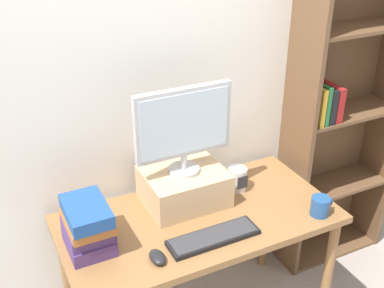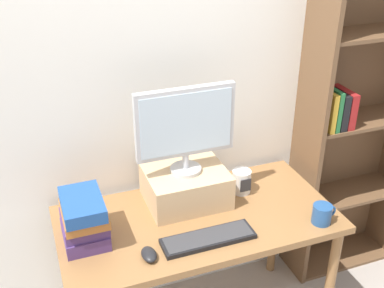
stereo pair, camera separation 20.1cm
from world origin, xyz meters
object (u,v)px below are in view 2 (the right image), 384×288
Objects in this scene: bookshelf_unit at (355,117)px; coffee_mug at (322,214)px; desk at (198,231)px; desk_speaker at (241,181)px; computer_monitor at (185,126)px; keyboard at (208,238)px; computer_mouse at (149,254)px; book_stack at (84,219)px; riser_box at (186,186)px.

bookshelf_unit is 0.77m from coffee_mug.
desk is 0.35m from desk_speaker.
computer_monitor reaches higher than keyboard.
computer_mouse is 0.39× the size of book_stack.
keyboard is at bearing -157.56° from bookshelf_unit.
book_stack is at bearing -172.11° from desk_speaker.
desk is 3.38× the size of riser_box.
computer_monitor is (-0.01, 0.15, 0.51)m from desk.
computer_monitor is at bearing -90.00° from riser_box.
book_stack is (-0.51, 0.19, 0.10)m from keyboard.
computer_monitor is 0.47m from desk_speaker.
computer_mouse is 0.33m from book_stack.
coffee_mug reaches higher than keyboard.
desk is at bearing -156.71° from desk_speaker.
desk_speaker reaches higher than computer_mouse.
computer_monitor is 3.97× the size of coffee_mug.
book_stack is (-0.53, 0.01, 0.20)m from desk.
desk is at bearing 155.33° from coffee_mug.
keyboard is (-0.01, -0.33, -0.07)m from riser_box.
computer_monitor reaches higher than computer_mouse.
keyboard is 4.10× the size of computer_mouse.
bookshelf_unit reaches higher than coffee_mug.
computer_mouse reaches higher than keyboard.
computer_monitor reaches higher than desk_speaker.
computer_monitor is at bearing 49.99° from computer_mouse.
book_stack reaches higher than keyboard.
book_stack is 0.83m from desk_speaker.
book_stack is (-1.60, -0.26, -0.13)m from bookshelf_unit.
riser_box is 0.33m from computer_monitor.
keyboard is (-0.02, -0.18, 0.10)m from desk.
desk_speaker is at bearing 123.39° from coffee_mug.
riser_box is at bearing 92.57° from desk.
riser_box reaches higher than coffee_mug.
keyboard is at bearing -92.28° from riser_box.
bookshelf_unit is at bearing 18.83° from computer_mouse.
computer_monitor is at bearing 87.71° from keyboard.
coffee_mug is at bearing -36.16° from riser_box.
riser_box reaches higher than desk_speaker.
book_stack is 1.10m from coffee_mug.
book_stack is (-0.52, -0.14, 0.03)m from riser_box.
computer_mouse is at bearing -129.89° from riser_box.
bookshelf_unit is at bearing 10.26° from desk_speaker.
desk_speaker is (-0.24, 0.37, 0.01)m from coffee_mug.
desk_speaker is (0.30, -0.02, -0.02)m from riser_box.
desk_speaker is (0.30, -0.02, -0.36)m from computer_monitor.
keyboard reaches higher than desk.
coffee_mug is (-0.54, -0.51, -0.19)m from bookshelf_unit.
riser_box reaches higher than desk.
riser_box is 3.24× the size of coffee_mug.
desk is at bearing 33.85° from computer_mouse.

